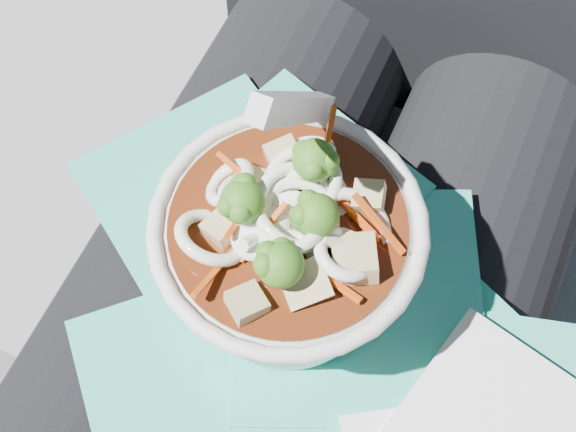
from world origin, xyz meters
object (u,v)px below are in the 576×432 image
at_px(lap, 300,321).
at_px(plastic_bag, 347,322).
at_px(stone_ledge, 348,301).
at_px(udon_bowl, 288,247).
at_px(person_body, 349,206).

relative_size(lap, plastic_bag, 1.20).
height_order(stone_ledge, lap, lap).
height_order(stone_ledge, plastic_bag, plastic_bag).
bearing_deg(udon_bowl, plastic_bag, -7.81).
distance_m(stone_ledge, lap, 0.34).
distance_m(lap, plastic_bag, 0.10).
xyz_separation_m(lap, plastic_bag, (0.04, -0.02, 0.09)).
xyz_separation_m(stone_ledge, plastic_bag, (0.04, -0.17, 0.40)).
height_order(person_body, plastic_bag, person_body).
xyz_separation_m(person_body, plastic_bag, (0.04, -0.11, 0.06)).
distance_m(stone_ledge, plastic_bag, 0.43).
bearing_deg(udon_bowl, person_body, 88.04).
xyz_separation_m(plastic_bag, udon_bowl, (-0.04, 0.01, 0.06)).
relative_size(plastic_bag, udon_bowl, 2.06).
bearing_deg(plastic_bag, person_body, 109.34).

